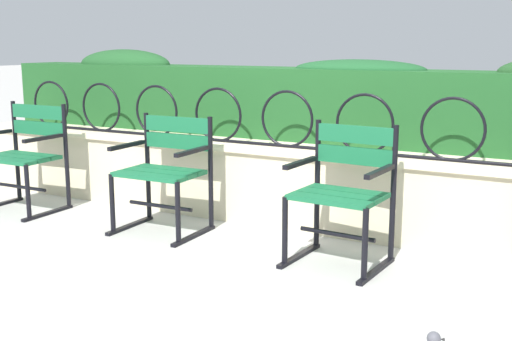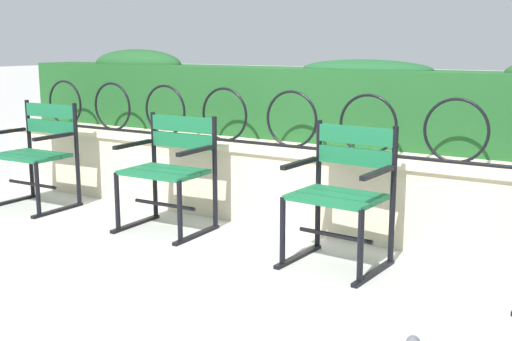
{
  "view_description": "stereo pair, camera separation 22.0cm",
  "coord_description": "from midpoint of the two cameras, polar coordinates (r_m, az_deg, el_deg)",
  "views": [
    {
      "loc": [
        1.97,
        -3.53,
        1.36
      ],
      "look_at": [
        0.0,
        0.04,
        0.55
      ],
      "focal_mm": 45.45,
      "sensor_mm": 36.0,
      "label": 1
    },
    {
      "loc": [
        2.16,
        -3.42,
        1.36
      ],
      "look_at": [
        0.0,
        0.04,
        0.55
      ],
      "focal_mm": 45.45,
      "sensor_mm": 36.0,
      "label": 2
    }
  ],
  "objects": [
    {
      "name": "iron_arch_fence",
      "position": [
        4.71,
        1.5,
        4.31
      ],
      "size": [
        5.79,
        0.02,
        0.42
      ],
      "color": "black",
      "rests_on": "stone_wall"
    },
    {
      "name": "stone_wall",
      "position": [
        4.82,
        2.79,
        -1.42
      ],
      "size": [
        6.31,
        0.41,
        0.6
      ],
      "color": "beige",
      "rests_on": "ground"
    },
    {
      "name": "park_chair_centre_right",
      "position": [
        4.02,
        6.16,
        -1.74
      ],
      "size": [
        0.59,
        0.55,
        0.87
      ],
      "color": "#19663D",
      "rests_on": "ground"
    },
    {
      "name": "hedge_row",
      "position": [
        5.09,
        4.97,
        6.28
      ],
      "size": [
        6.19,
        0.46,
        0.69
      ],
      "color": "#1E5123",
      "rests_on": "stone_wall"
    },
    {
      "name": "park_chair_leftmost",
      "position": [
        5.67,
        -20.68,
        1.44
      ],
      "size": [
        0.63,
        0.53,
        0.87
      ],
      "color": "#19663D",
      "rests_on": "ground"
    },
    {
      "name": "ground_plane",
      "position": [
        4.27,
        -1.73,
        -7.35
      ],
      "size": [
        60.0,
        60.0,
        0.0
      ],
      "primitive_type": "plane",
      "color": "#B7B5AF"
    },
    {
      "name": "park_chair_centre_left",
      "position": [
        4.75,
        -9.29,
        0.15
      ],
      "size": [
        0.62,
        0.54,
        0.84
      ],
      "color": "#19663D",
      "rests_on": "ground"
    }
  ]
}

